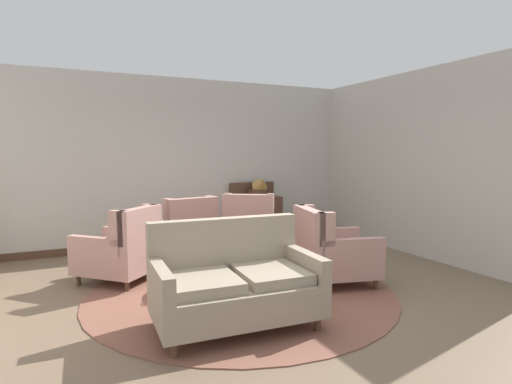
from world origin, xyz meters
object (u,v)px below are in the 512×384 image
Objects in this scene: settee at (235,284)px; armchair_beside_settee at (122,250)px; coffee_table at (220,255)px; armchair_near_sideboard at (250,232)px; armchair_foreground_right at (331,252)px; armchair_near_window at (185,235)px; sideboard at (256,215)px; porcelain_vase at (217,236)px; gramophone at (260,185)px.

settee is 2.01m from armchair_beside_settee.
armchair_beside_settee reaches higher than coffee_table.
armchair_near_sideboard reaches higher than armchair_foreground_right.
armchair_near_window is (-0.95, 0.25, -0.02)m from armchair_near_sideboard.
armchair_foreground_right is at bearing 138.33° from armchair_near_sideboard.
armchair_near_window is at bearing 94.19° from coffee_table.
sideboard is (0.71, 1.29, 0.03)m from armchair_near_sideboard.
armchair_near_window is 1.95m from sideboard.
armchair_near_window is at bearing 92.52° from porcelain_vase.
coffee_table is 2.78m from sideboard.
armchair_beside_settee is (-1.02, 0.74, -0.23)m from porcelain_vase.
settee is 2.39m from armchair_near_window.
sideboard reaches higher than settee.
settee is 3.88m from sideboard.
armchair_beside_settee is at bearing 19.83° from armchair_near_window.
settee is 2.41m from armchair_near_sideboard.
sideboard is at bearing 117.43° from gramophone.
armchair_beside_settee is at bearing -150.83° from gramophone.
armchair_near_window is at bearing 88.42° from settee.
armchair_foreground_right is (0.45, -1.47, -0.03)m from armchair_near_sideboard.
gramophone reaches higher than sideboard.
coffee_table is 2.51× the size of porcelain_vase.
armchair_foreground_right is 2.77m from gramophone.
armchair_near_window is 0.89× the size of armchair_beside_settee.
porcelain_vase is 0.33× the size of armchair_foreground_right.
armchair_beside_settee reaches higher than porcelain_vase.
armchair_near_window is at bearing -147.96° from sideboard.
armchair_beside_settee is (-1.91, -0.28, -0.03)m from armchair_near_sideboard.
armchair_foreground_right is at bearing -19.77° from coffee_table.
armchair_near_window reaches higher than armchair_beside_settee.
armchair_near_window is 2.04m from gramophone.
sideboard is (0.26, 2.76, 0.06)m from armchair_foreground_right.
settee reaches higher than porcelain_vase.
armchair_foreground_right is at bearing -96.50° from gramophone.
settee reaches higher than armchair_beside_settee.
gramophone is (0.30, 2.68, 0.63)m from armchair_foreground_right.
porcelain_vase is 2.79m from gramophone.
armchair_beside_settee is at bearing 144.04° from porcelain_vase.
armchair_near_sideboard is at bearing -121.91° from gramophone.
sideboard is 2.33× the size of gramophone.
porcelain_vase is 0.31× the size of armchair_beside_settee.
armchair_foreground_right is at bearing -18.81° from porcelain_vase.
armchair_near_sideboard reaches higher than armchair_near_window.
porcelain_vase is 0.32× the size of sideboard.
settee is 1.46× the size of armchair_near_sideboard.
sideboard is at bearing 55.76° from coffee_table.
settee is 3.88m from gramophone.
armchair_near_window reaches higher than coffee_table.
porcelain_vase is 0.35× the size of armchair_near_window.
armchair_beside_settee is (-2.35, 1.19, 0.00)m from armchair_foreground_right.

